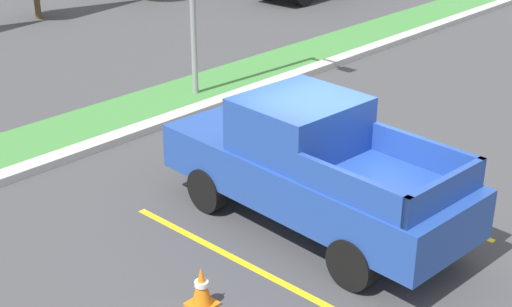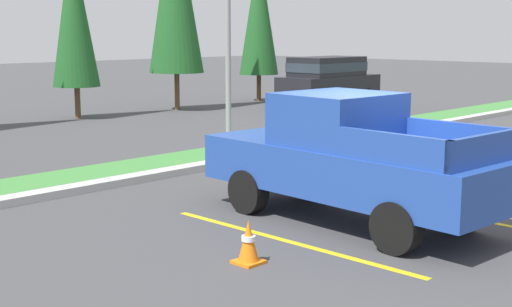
# 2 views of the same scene
# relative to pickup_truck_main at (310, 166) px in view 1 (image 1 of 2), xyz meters

# --- Properties ---
(ground_plane) EXTENTS (120.00, 120.00, 0.00)m
(ground_plane) POSITION_rel_pickup_truck_main_xyz_m (0.53, 0.06, -1.04)
(ground_plane) COLOR #424244
(parking_line_near) EXTENTS (0.12, 4.80, 0.01)m
(parking_line_near) POSITION_rel_pickup_truck_main_xyz_m (-1.55, -0.05, -1.04)
(parking_line_near) COLOR yellow
(parking_line_near) RESTS_ON ground
(parking_line_far) EXTENTS (0.12, 4.80, 0.01)m
(parking_line_far) POSITION_rel_pickup_truck_main_xyz_m (1.55, -0.05, -1.04)
(parking_line_far) COLOR yellow
(parking_line_far) RESTS_ON ground
(curb_strip) EXTENTS (56.00, 0.40, 0.15)m
(curb_strip) POSITION_rel_pickup_truck_main_xyz_m (0.53, 5.06, -0.97)
(curb_strip) COLOR #B2B2AD
(curb_strip) RESTS_ON ground
(grass_median) EXTENTS (56.00, 1.80, 0.06)m
(grass_median) POSITION_rel_pickup_truck_main_xyz_m (0.53, 6.16, -1.01)
(grass_median) COLOR #42843D
(grass_median) RESTS_ON ground
(pickup_truck_main) EXTENTS (2.21, 5.33, 2.10)m
(pickup_truck_main) POSITION_rel_pickup_truck_main_xyz_m (0.00, 0.00, 0.00)
(pickup_truck_main) COLOR black
(pickup_truck_main) RESTS_ON ground
(traffic_cone) EXTENTS (0.36, 0.36, 0.60)m
(traffic_cone) POSITION_rel_pickup_truck_main_xyz_m (-2.68, -0.36, -0.75)
(traffic_cone) COLOR orange
(traffic_cone) RESTS_ON ground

